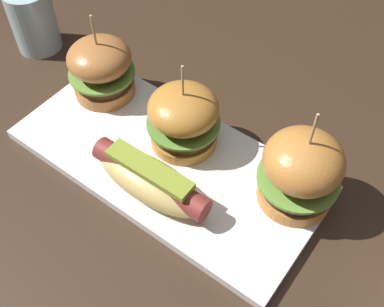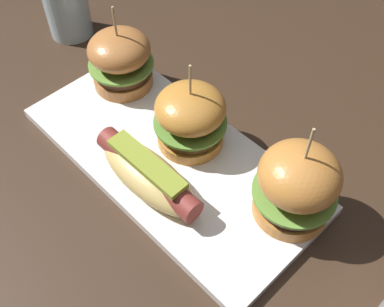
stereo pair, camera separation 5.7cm
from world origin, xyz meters
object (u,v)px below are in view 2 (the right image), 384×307
Objects in this scene: hot_dog at (148,174)px; water_glass at (67,6)px; platter_main at (170,158)px; slider_left at (121,60)px; slider_center at (190,118)px; slider_right at (297,185)px.

water_glass reaches higher than hot_dog.
slider_left is at bearing 163.87° from platter_main.
hot_dog is 1.24× the size of slider_center.
platter_main is 3.15× the size of slider_center.
platter_main is at bearing 108.10° from hot_dog.
hot_dog is 0.09m from slider_center.
slider_left reaches higher than platter_main.
platter_main is at bearing -164.11° from slider_right.
slider_left is at bearing 150.47° from hot_dog.
slider_right is at bearing -2.66° from water_glass.
slider_right is (0.15, 0.10, 0.03)m from hot_dog.
water_glass is at bearing 171.75° from slider_left.
slider_left is 1.00× the size of slider_center.
slider_right reaches higher than hot_dog.
platter_main is at bearing -90.31° from slider_center.
slider_center is (-0.02, 0.09, 0.02)m from hot_dog.
water_glass is (-0.33, 0.03, -0.01)m from slider_center.
water_glass is (-0.49, 0.02, -0.01)m from slider_right.
hot_dog is 1.24× the size of slider_left.
slider_center is 0.16m from slider_right.
slider_center is 1.28× the size of water_glass.
slider_left is (-0.15, 0.04, 0.05)m from platter_main.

